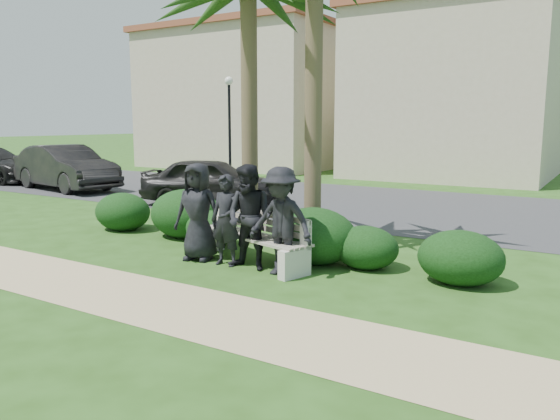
{
  "coord_description": "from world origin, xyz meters",
  "views": [
    {
      "loc": [
        5.34,
        -6.92,
        2.4
      ],
      "look_at": [
        0.4,
        1.0,
        0.89
      ],
      "focal_mm": 35.0,
      "sensor_mm": 36.0,
      "label": 1
    }
  ],
  "objects_px": {
    "street_lamp": "(229,109)",
    "man_c": "(250,217)",
    "car_a": "(212,181)",
    "park_bench": "(249,240)",
    "car_b": "(66,168)",
    "man_b": "(226,220)",
    "man_a": "(198,212)",
    "man_d": "(281,221)"
  },
  "relations": [
    {
      "from": "man_b",
      "to": "car_b",
      "type": "relative_size",
      "value": 0.32
    },
    {
      "from": "man_a",
      "to": "man_c",
      "type": "xyz_separation_m",
      "value": [
        1.13,
        -0.05,
        0.01
      ]
    },
    {
      "from": "man_c",
      "to": "car_b",
      "type": "height_order",
      "value": "man_c"
    },
    {
      "from": "man_c",
      "to": "man_d",
      "type": "xyz_separation_m",
      "value": [
        0.6,
        -0.01,
        -0.01
      ]
    },
    {
      "from": "park_bench",
      "to": "car_b",
      "type": "xyz_separation_m",
      "value": [
        -11.47,
        4.96,
        0.39
      ]
    },
    {
      "from": "man_b",
      "to": "man_a",
      "type": "bearing_deg",
      "value": 172.53
    },
    {
      "from": "street_lamp",
      "to": "man_a",
      "type": "relative_size",
      "value": 2.51
    },
    {
      "from": "man_b",
      "to": "man_c",
      "type": "height_order",
      "value": "man_c"
    },
    {
      "from": "man_d",
      "to": "car_a",
      "type": "bearing_deg",
      "value": 136.64
    },
    {
      "from": "car_a",
      "to": "street_lamp",
      "type": "bearing_deg",
      "value": 11.47
    },
    {
      "from": "car_a",
      "to": "park_bench",
      "type": "bearing_deg",
      "value": -157.46
    },
    {
      "from": "park_bench",
      "to": "man_d",
      "type": "bearing_deg",
      "value": -5.81
    },
    {
      "from": "street_lamp",
      "to": "car_b",
      "type": "relative_size",
      "value": 0.9
    },
    {
      "from": "man_a",
      "to": "car_b",
      "type": "relative_size",
      "value": 0.36
    },
    {
      "from": "car_b",
      "to": "man_b",
      "type": "bearing_deg",
      "value": -106.38
    },
    {
      "from": "street_lamp",
      "to": "car_b",
      "type": "height_order",
      "value": "street_lamp"
    },
    {
      "from": "man_d",
      "to": "car_b",
      "type": "height_order",
      "value": "man_d"
    },
    {
      "from": "car_b",
      "to": "man_d",
      "type": "bearing_deg",
      "value": -104.44
    },
    {
      "from": "man_c",
      "to": "park_bench",
      "type": "bearing_deg",
      "value": 126.16
    },
    {
      "from": "man_d",
      "to": "car_a",
      "type": "relative_size",
      "value": 0.42
    },
    {
      "from": "man_c",
      "to": "car_b",
      "type": "xyz_separation_m",
      "value": [
        -11.72,
        5.29,
        -0.08
      ]
    },
    {
      "from": "car_a",
      "to": "car_b",
      "type": "relative_size",
      "value": 0.85
    },
    {
      "from": "man_b",
      "to": "car_a",
      "type": "bearing_deg",
      "value": 127.44
    },
    {
      "from": "street_lamp",
      "to": "man_c",
      "type": "xyz_separation_m",
      "value": [
        9.31,
        -11.78,
        -2.08
      ]
    },
    {
      "from": "man_b",
      "to": "man_c",
      "type": "bearing_deg",
      "value": -3.57
    },
    {
      "from": "park_bench",
      "to": "man_b",
      "type": "relative_size",
      "value": 1.71
    },
    {
      "from": "park_bench",
      "to": "man_d",
      "type": "xyz_separation_m",
      "value": [
        0.85,
        -0.34,
        0.47
      ]
    },
    {
      "from": "man_d",
      "to": "car_a",
      "type": "height_order",
      "value": "man_d"
    },
    {
      "from": "park_bench",
      "to": "man_b",
      "type": "distance_m",
      "value": 0.56
    },
    {
      "from": "man_c",
      "to": "man_b",
      "type": "bearing_deg",
      "value": 179.76
    },
    {
      "from": "man_c",
      "to": "car_a",
      "type": "xyz_separation_m",
      "value": [
        -5.0,
        5.21,
        -0.18
      ]
    },
    {
      "from": "man_c",
      "to": "car_b",
      "type": "bearing_deg",
      "value": 155.51
    },
    {
      "from": "man_a",
      "to": "car_a",
      "type": "xyz_separation_m",
      "value": [
        -3.87,
        5.16,
        -0.16
      ]
    },
    {
      "from": "park_bench",
      "to": "man_b",
      "type": "height_order",
      "value": "man_b"
    },
    {
      "from": "man_a",
      "to": "car_a",
      "type": "bearing_deg",
      "value": 113.94
    },
    {
      "from": "car_a",
      "to": "man_b",
      "type": "bearing_deg",
      "value": -160.81
    },
    {
      "from": "park_bench",
      "to": "man_c",
      "type": "distance_m",
      "value": 0.62
    },
    {
      "from": "park_bench",
      "to": "man_d",
      "type": "height_order",
      "value": "man_d"
    },
    {
      "from": "park_bench",
      "to": "car_a",
      "type": "distance_m",
      "value": 6.82
    },
    {
      "from": "man_b",
      "to": "car_a",
      "type": "height_order",
      "value": "man_b"
    },
    {
      "from": "street_lamp",
      "to": "park_bench",
      "type": "bearing_deg",
      "value": -51.63
    },
    {
      "from": "man_a",
      "to": "man_c",
      "type": "height_order",
      "value": "man_c"
    }
  ]
}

